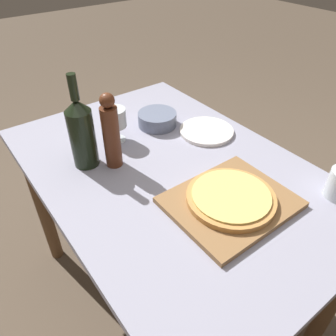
{
  "coord_description": "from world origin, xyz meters",
  "views": [
    {
      "loc": [
        -0.54,
        -0.71,
        1.45
      ],
      "look_at": [
        -0.05,
        -0.06,
        0.82
      ],
      "focal_mm": 35.0,
      "sensor_mm": 36.0,
      "label": 1
    }
  ],
  "objects_px": {
    "wine_bottle": "(82,132)",
    "small_bowl": "(157,119)",
    "pizza": "(231,197)",
    "wine_glass": "(114,119)",
    "pepper_mill": "(111,133)"
  },
  "relations": [
    {
      "from": "pepper_mill",
      "to": "wine_glass",
      "type": "relative_size",
      "value": 2.01
    },
    {
      "from": "pizza",
      "to": "wine_bottle",
      "type": "distance_m",
      "value": 0.52
    },
    {
      "from": "wine_bottle",
      "to": "wine_glass",
      "type": "xyz_separation_m",
      "value": [
        0.16,
        0.07,
        -0.03
      ]
    },
    {
      "from": "wine_glass",
      "to": "small_bowl",
      "type": "bearing_deg",
      "value": -0.44
    },
    {
      "from": "pizza",
      "to": "wine_bottle",
      "type": "height_order",
      "value": "wine_bottle"
    },
    {
      "from": "pizza",
      "to": "pepper_mill",
      "type": "height_order",
      "value": "pepper_mill"
    },
    {
      "from": "pizza",
      "to": "wine_glass",
      "type": "distance_m",
      "value": 0.53
    },
    {
      "from": "wine_bottle",
      "to": "pizza",
      "type": "bearing_deg",
      "value": -60.55
    },
    {
      "from": "pepper_mill",
      "to": "small_bowl",
      "type": "distance_m",
      "value": 0.32
    },
    {
      "from": "wine_bottle",
      "to": "small_bowl",
      "type": "distance_m",
      "value": 0.37
    },
    {
      "from": "pizza",
      "to": "small_bowl",
      "type": "xyz_separation_m",
      "value": [
        0.1,
        0.51,
        -0.0
      ]
    },
    {
      "from": "small_bowl",
      "to": "pizza",
      "type": "bearing_deg",
      "value": -100.75
    },
    {
      "from": "pizza",
      "to": "small_bowl",
      "type": "height_order",
      "value": "small_bowl"
    },
    {
      "from": "pizza",
      "to": "wine_glass",
      "type": "xyz_separation_m",
      "value": [
        -0.09,
        0.51,
        0.06
      ]
    },
    {
      "from": "pepper_mill",
      "to": "wine_glass",
      "type": "distance_m",
      "value": 0.16
    }
  ]
}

